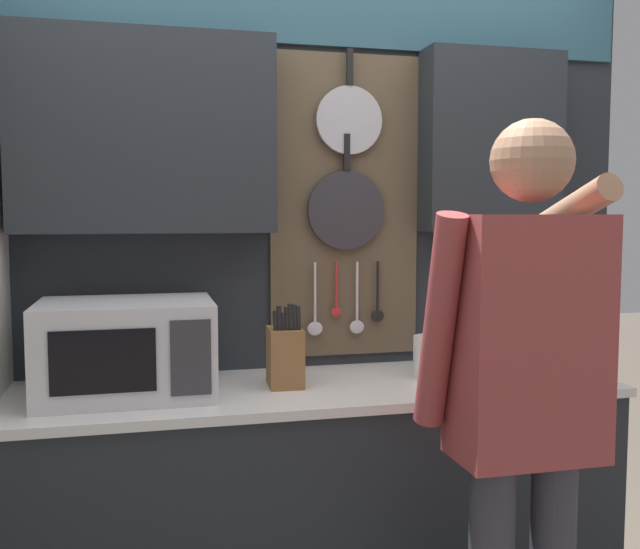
# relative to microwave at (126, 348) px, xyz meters

# --- Properties ---
(base_cabinet_counter) EXTENTS (1.99, 0.60, 0.92)m
(base_cabinet_counter) POSITION_rel_microwave_xyz_m (0.61, -0.01, -0.61)
(base_cabinet_counter) COLOR #23282D
(base_cabinet_counter) RESTS_ON ground_plane
(back_wall_unit) EXTENTS (2.56, 0.20, 2.40)m
(back_wall_unit) POSITION_rel_microwave_xyz_m (0.59, 0.26, 0.37)
(back_wall_unit) COLOR #23282D
(back_wall_unit) RESTS_ON ground_plane
(microwave) EXTENTS (0.53, 0.40, 0.30)m
(microwave) POSITION_rel_microwave_xyz_m (0.00, 0.00, 0.00)
(microwave) COLOR silver
(microwave) RESTS_ON base_cabinet_counter
(knife_block) EXTENTS (0.12, 0.16, 0.28)m
(knife_block) POSITION_rel_microwave_xyz_m (0.50, 0.00, -0.05)
(knife_block) COLOR brown
(knife_block) RESTS_ON base_cabinet_counter
(utensil_crock) EXTENTS (0.12, 0.12, 0.34)m
(utensil_crock) POSITION_rel_microwave_xyz_m (1.02, 0.00, -0.07)
(utensil_crock) COLOR white
(utensil_crock) RESTS_ON base_cabinet_counter
(person) EXTENTS (0.54, 0.66, 1.73)m
(person) POSITION_rel_microwave_xyz_m (1.02, -0.62, -0.04)
(person) COLOR #383842
(person) RESTS_ON ground_plane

